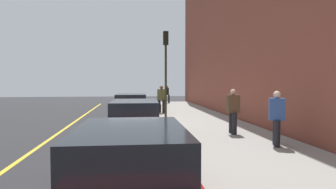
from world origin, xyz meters
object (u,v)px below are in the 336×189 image
parked_car_red (131,174)px  parked_car_maroon (131,107)px  pedestrian_blue_coat (277,117)px  pedestrian_brown_coat (233,110)px  parked_car_silver (135,121)px  pedestrian_black_coat (167,94)px  rolling_suitcase (159,108)px  pedestrian_olive_coat (161,98)px  traffic_light_pole (166,61)px

parked_car_red → parked_car_maroon: same height
pedestrian_blue_coat → pedestrian_brown_coat: bearing=15.6°
parked_car_silver → pedestrian_black_coat: size_ratio=2.92×
pedestrian_brown_coat → parked_car_red: bearing=148.5°
rolling_suitcase → pedestrian_olive_coat: bearing=-166.1°
traffic_light_pole → rolling_suitcase: 4.99m
parked_car_red → pedestrian_black_coat: bearing=-8.2°
parked_car_silver → pedestrian_olive_coat: pedestrian_olive_coat is taller
parked_car_silver → pedestrian_black_coat: bearing=-10.6°
pedestrian_brown_coat → rolling_suitcase: (8.32, 2.13, -0.66)m
pedestrian_blue_coat → pedestrian_olive_coat: bearing=14.6°
pedestrian_brown_coat → rolling_suitcase: size_ratio=1.95×
pedestrian_brown_coat → pedestrian_black_coat: size_ratio=1.05×
parked_car_red → rolling_suitcase: 14.85m
parked_car_silver → traffic_light_pole: traffic_light_pole is taller
pedestrian_brown_coat → rolling_suitcase: bearing=14.3°
pedestrian_blue_coat → pedestrian_brown_coat: (2.25, 0.63, 0.00)m
parked_car_red → pedestrian_black_coat: 23.10m
parked_car_silver → pedestrian_brown_coat: size_ratio=2.78×
pedestrian_brown_coat → pedestrian_black_coat: 16.46m
parked_car_red → parked_car_silver: same height
pedestrian_olive_coat → parked_car_silver: bearing=167.9°
parked_car_silver → pedestrian_blue_coat: (-1.86, -4.44, 0.32)m
pedestrian_brown_coat → pedestrian_black_coat: pedestrian_brown_coat is taller
pedestrian_black_coat → pedestrian_blue_coat: bearing=-176.1°
parked_car_maroon → pedestrian_blue_coat: size_ratio=2.74×
pedestrian_olive_coat → pedestrian_brown_coat: bearing=-165.6°
parked_car_silver → parked_car_maroon: bearing=1.5°
parked_car_silver → traffic_light_pole: (4.61, -1.65, 2.51)m
traffic_light_pole → rolling_suitcase: (4.09, -0.03, -2.85)m
parked_car_red → parked_car_maroon: (11.83, 0.04, 0.00)m
parked_car_maroon → pedestrian_black_coat: bearing=-16.7°
parked_car_maroon → pedestrian_brown_coat: pedestrian_brown_coat is taller
parked_car_maroon → pedestrian_brown_coat: size_ratio=2.73×
pedestrian_olive_coat → pedestrian_blue_coat: size_ratio=1.02×
parked_car_red → traffic_light_pole: size_ratio=1.01×
parked_car_maroon → pedestrian_olive_coat: bearing=-37.7°
pedestrian_olive_coat → traffic_light_pole: 4.28m
parked_car_maroon → pedestrian_brown_coat: (-5.41, -3.96, 0.32)m
parked_car_red → parked_car_maroon: size_ratio=0.98×
parked_car_silver → pedestrian_blue_coat: bearing=-112.8°
parked_car_silver → pedestrian_brown_coat: bearing=-84.2°
parked_car_red → traffic_light_pole: traffic_light_pole is taller
pedestrian_blue_coat → parked_car_maroon: bearing=30.9°
pedestrian_blue_coat → pedestrian_brown_coat: pedestrian_brown_coat is taller
pedestrian_olive_coat → pedestrian_blue_coat: pedestrian_olive_coat is taller
pedestrian_olive_coat → traffic_light_pole: size_ratio=0.38×
pedestrian_black_coat → pedestrian_olive_coat: bearing=170.8°
traffic_light_pole → parked_car_silver: bearing=160.3°
pedestrian_brown_coat → traffic_light_pole: size_ratio=0.38×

